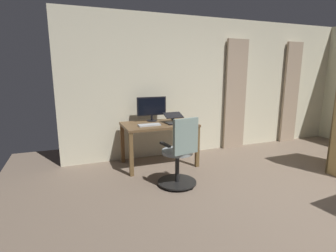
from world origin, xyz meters
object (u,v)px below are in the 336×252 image
at_px(computer_monitor, 152,107).
at_px(laptop, 175,120).
at_px(computer_keyboard, 149,125).
at_px(computer_mouse, 173,119).
at_px(desk, 159,129).
at_px(office_chair, 180,155).

distance_m(computer_monitor, laptop, 0.49).
distance_m(computer_keyboard, computer_mouse, 0.65).
height_order(computer_monitor, computer_mouse, computer_monitor).
bearing_deg(desk, computer_mouse, -147.67).
xyz_separation_m(desk, office_chair, (0.02, 0.95, -0.18)).
distance_m(computer_monitor, computer_mouse, 0.45).
bearing_deg(computer_mouse, computer_keyboard, 31.32).
height_order(desk, computer_keyboard, computer_keyboard).
bearing_deg(laptop, computer_keyboard, 6.18).
distance_m(desk, computer_keyboard, 0.27).
bearing_deg(computer_mouse, laptop, 74.80).
relative_size(desk, computer_monitor, 2.31).
bearing_deg(desk, computer_keyboard, 29.61).
xyz_separation_m(office_chair, laptop, (-0.29, -0.89, 0.33)).
xyz_separation_m(office_chair, computer_monitor, (0.02, -1.21, 0.53)).
relative_size(office_chair, computer_keyboard, 2.77).
distance_m(office_chair, laptop, 0.99).
bearing_deg(computer_keyboard, desk, -150.39).
bearing_deg(computer_keyboard, computer_monitor, -113.61).
bearing_deg(computer_keyboard, laptop, -172.96).
xyz_separation_m(computer_keyboard, computer_mouse, (-0.55, -0.34, 0.01)).
height_order(office_chair, computer_keyboard, office_chair).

